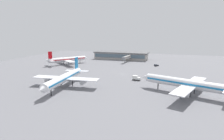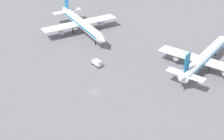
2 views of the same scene
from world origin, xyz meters
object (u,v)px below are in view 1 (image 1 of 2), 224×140
at_px(airplane_at_gate, 64,78).
at_px(airplane_taxiing, 187,84).
at_px(catering_truck, 136,78).
at_px(ground_crew_worker, 49,77).
at_px(airplane_distant, 67,59).
at_px(pushback_tractor, 156,65).
at_px(safety_cone_near_gate, 133,76).

bearing_deg(airplane_at_gate, airplane_taxiing, 91.80).
distance_m(catering_truck, ground_crew_worker, 62.94).
height_order(airplane_distant, catering_truck, airplane_distant).
relative_size(catering_truck, pushback_tractor, 1.29).
bearing_deg(ground_crew_worker, airplane_at_gate, -73.05).
height_order(airplane_distant, pushback_tractor, airplane_distant).
bearing_deg(safety_cone_near_gate, catering_truck, 112.53).
bearing_deg(airplane_taxiing, pushback_tractor, -54.35).
distance_m(airplane_taxiing, pushback_tractor, 84.90).
xyz_separation_m(pushback_tractor, safety_cone_near_gate, (12.51, 49.16, -0.67)).
height_order(airplane_distant, ground_crew_worker, airplane_distant).
height_order(airplane_distant, safety_cone_near_gate, airplane_distant).
bearing_deg(ground_crew_worker, pushback_tractor, 8.48).
distance_m(catering_truck, pushback_tractor, 60.23).
xyz_separation_m(catering_truck, pushback_tractor, (-8.14, -59.67, -0.73)).
distance_m(pushback_tractor, ground_crew_worker, 101.31).
bearing_deg(ground_crew_worker, airplane_distant, 69.33).
bearing_deg(catering_truck, airplane_taxiing, -22.71).
bearing_deg(airplane_taxiing, safety_cone_near_gate, -22.22).
xyz_separation_m(airplane_at_gate, catering_truck, (-38.56, -29.91, -4.11)).
xyz_separation_m(catering_truck, ground_crew_worker, (61.35, 14.04, -0.85)).
relative_size(airplane_distant, catering_truck, 6.65).
relative_size(catering_truck, safety_cone_near_gate, 9.78).
distance_m(airplane_distant, ground_crew_worker, 59.22).
bearing_deg(pushback_tractor, ground_crew_worker, -1.29).
height_order(pushback_tractor, ground_crew_worker, pushback_tractor).
xyz_separation_m(airplane_at_gate, airplane_taxiing, (-70.49, -8.24, 0.22)).
bearing_deg(catering_truck, safety_cone_near_gate, 123.97).
height_order(airplane_at_gate, airplane_distant, airplane_at_gate).
xyz_separation_m(airplane_taxiing, pushback_tractor, (23.79, -81.34, -5.05)).
bearing_deg(catering_truck, pushback_tractor, 93.67).
xyz_separation_m(pushback_tractor, ground_crew_worker, (69.50, 73.72, -0.12)).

